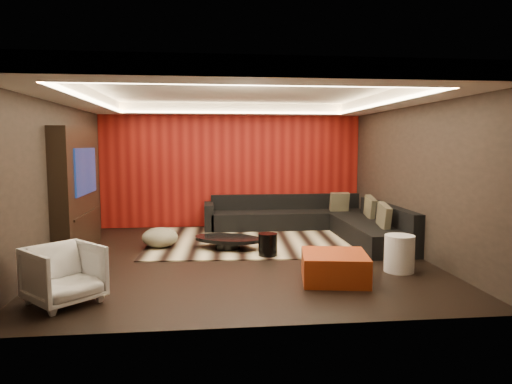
{
  "coord_description": "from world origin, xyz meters",
  "views": [
    {
      "loc": [
        -0.59,
        -7.6,
        1.92
      ],
      "look_at": [
        0.3,
        0.6,
        1.05
      ],
      "focal_mm": 32.0,
      "sensor_mm": 36.0,
      "label": 1
    }
  ],
  "objects": [
    {
      "name": "floor",
      "position": [
        0.0,
        0.0,
        -0.01
      ],
      "size": [
        6.0,
        6.0,
        0.02
      ],
      "primitive_type": "cube",
      "color": "black",
      "rests_on": "ground"
    },
    {
      "name": "ceiling",
      "position": [
        0.0,
        0.0,
        2.81
      ],
      "size": [
        6.0,
        6.0,
        0.02
      ],
      "primitive_type": "cube",
      "color": "silver",
      "rests_on": "ground"
    },
    {
      "name": "tv_surround",
      "position": [
        -2.85,
        0.6,
        1.1
      ],
      "size": [
        0.3,
        2.0,
        2.2
      ],
      "primitive_type": "cube",
      "color": "black",
      "rests_on": "ground"
    },
    {
      "name": "soffit_front",
      "position": [
        0.0,
        -2.7,
        2.69
      ],
      "size": [
        6.0,
        0.6,
        0.22
      ],
      "primitive_type": "cube",
      "color": "silver",
      "rests_on": "ground"
    },
    {
      "name": "soffit_back",
      "position": [
        0.0,
        2.7,
        2.69
      ],
      "size": [
        6.0,
        0.6,
        0.22
      ],
      "primitive_type": "cube",
      "color": "silver",
      "rests_on": "ground"
    },
    {
      "name": "white_side_table",
      "position": [
        2.28,
        -1.14,
        0.28
      ],
      "size": [
        0.57,
        0.57,
        0.56
      ],
      "primitive_type": "cylinder",
      "rotation": [
        0.0,
        0.0,
        -0.33
      ],
      "color": "white",
      "rests_on": "floor"
    },
    {
      "name": "striped_pouf",
      "position": [
        -1.46,
        0.84,
        0.2
      ],
      "size": [
        0.82,
        0.82,
        0.36
      ],
      "primitive_type": "ellipsoid",
      "rotation": [
        0.0,
        0.0,
        0.3
      ],
      "color": "beige",
      "rests_on": "rug"
    },
    {
      "name": "cove_left",
      "position": [
        -2.36,
        0.0,
        2.6
      ],
      "size": [
        0.08,
        4.8,
        0.04
      ],
      "primitive_type": "cube",
      "color": "#FFD899",
      "rests_on": "ground"
    },
    {
      "name": "cove_back",
      "position": [
        0.0,
        2.36,
        2.6
      ],
      "size": [
        4.8,
        0.08,
        0.04
      ],
      "primitive_type": "cube",
      "color": "#FFD899",
      "rests_on": "ground"
    },
    {
      "name": "cove_right",
      "position": [
        2.36,
        0.0,
        2.6
      ],
      "size": [
        0.08,
        4.8,
        0.04
      ],
      "primitive_type": "cube",
      "color": "#FFD899",
      "rests_on": "ground"
    },
    {
      "name": "orange_ottoman",
      "position": [
        1.18,
        -1.49,
        0.2
      ],
      "size": [
        1.02,
        1.02,
        0.4
      ],
      "primitive_type": "cube",
      "rotation": [
        0.0,
        0.0,
        -0.17
      ],
      "color": "maroon",
      "rests_on": "floor"
    },
    {
      "name": "throw_pillows",
      "position": [
        2.58,
        1.34,
        0.62
      ],
      "size": [
        0.64,
        2.43,
        0.5
      ],
      "color": "tan",
      "rests_on": "sectional_sofa"
    },
    {
      "name": "cove_front",
      "position": [
        0.0,
        -2.36,
        2.6
      ],
      "size": [
        4.8,
        0.08,
        0.04
      ],
      "primitive_type": "cube",
      "color": "#FFD899",
      "rests_on": "ground"
    },
    {
      "name": "wall_back",
      "position": [
        0.0,
        3.01,
        1.4
      ],
      "size": [
        6.0,
        0.02,
        2.8
      ],
      "primitive_type": "cube",
      "color": "black",
      "rests_on": "ground"
    },
    {
      "name": "drum_stool",
      "position": [
        0.44,
        -0.01,
        0.21
      ],
      "size": [
        0.4,
        0.4,
        0.38
      ],
      "primitive_type": "cylinder",
      "rotation": [
        0.0,
        0.0,
        0.28
      ],
      "color": "black",
      "rests_on": "rug"
    },
    {
      "name": "armchair",
      "position": [
        -2.31,
        -2.04,
        0.36
      ],
      "size": [
        1.09,
        1.09,
        0.71
      ],
      "primitive_type": "imported",
      "rotation": [
        0.0,
        0.0,
        0.76
      ],
      "color": "silver",
      "rests_on": "floor"
    },
    {
      "name": "wall_left",
      "position": [
        -3.01,
        0.0,
        1.4
      ],
      "size": [
        0.02,
        6.0,
        2.8
      ],
      "primitive_type": "cube",
      "color": "black",
      "rests_on": "ground"
    },
    {
      "name": "sectional_sofa",
      "position": [
        1.73,
        1.86,
        0.26
      ],
      "size": [
        3.65,
        3.5,
        0.75
      ],
      "color": "black",
      "rests_on": "floor"
    },
    {
      "name": "soffit_left",
      "position": [
        -2.7,
        0.0,
        2.69
      ],
      "size": [
        0.6,
        4.8,
        0.22
      ],
      "primitive_type": "cube",
      "color": "silver",
      "rests_on": "ground"
    },
    {
      "name": "coffee_table",
      "position": [
        -0.23,
        0.59,
        0.12
      ],
      "size": [
        1.65,
        1.65,
        0.21
      ],
      "primitive_type": "cylinder",
      "rotation": [
        0.0,
        0.0,
        -0.42
      ],
      "color": "black",
      "rests_on": "rug"
    },
    {
      "name": "tv_screen",
      "position": [
        -2.69,
        0.6,
        1.45
      ],
      "size": [
        0.04,
        1.3,
        0.8
      ],
      "primitive_type": "cube",
      "color": "black",
      "rests_on": "ground"
    },
    {
      "name": "rug",
      "position": [
        0.29,
        1.24,
        0.01
      ],
      "size": [
        4.16,
        3.22,
        0.02
      ],
      "primitive_type": "cube",
      "rotation": [
        0.0,
        0.0,
        -0.06
      ],
      "color": "beige",
      "rests_on": "floor"
    },
    {
      "name": "tv_shelf",
      "position": [
        -2.69,
        0.6,
        0.7
      ],
      "size": [
        0.04,
        1.6,
        0.04
      ],
      "primitive_type": "cube",
      "color": "black",
      "rests_on": "ground"
    },
    {
      "name": "red_feature_wall",
      "position": [
        0.0,
        2.97,
        1.4
      ],
      "size": [
        5.98,
        0.05,
        2.78
      ],
      "primitive_type": "cube",
      "color": "#6B0C0A",
      "rests_on": "ground"
    },
    {
      "name": "soffit_right",
      "position": [
        2.7,
        0.0,
        2.69
      ],
      "size": [
        0.6,
        4.8,
        0.22
      ],
      "primitive_type": "cube",
      "color": "silver",
      "rests_on": "ground"
    },
    {
      "name": "wall_right",
      "position": [
        3.01,
        0.0,
        1.4
      ],
      "size": [
        0.02,
        6.0,
        2.8
      ],
      "primitive_type": "cube",
      "color": "black",
      "rests_on": "ground"
    }
  ]
}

